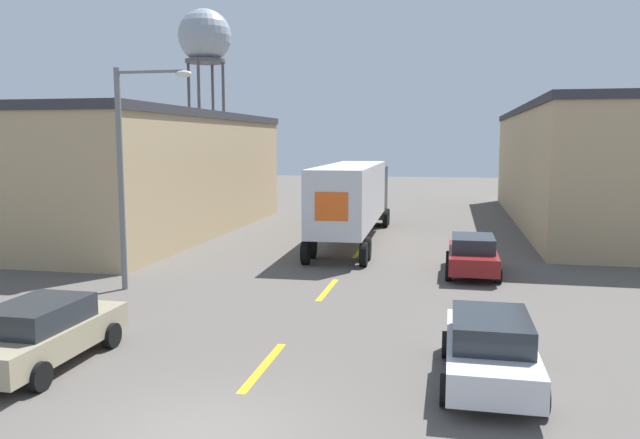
{
  "coord_description": "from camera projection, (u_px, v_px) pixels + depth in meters",
  "views": [
    {
      "loc": [
        4.01,
        -9.42,
        5.02
      ],
      "look_at": [
        -0.5,
        12.08,
        2.26
      ],
      "focal_mm": 35.0,
      "sensor_mm": 36.0,
      "label": 1
    }
  ],
  "objects": [
    {
      "name": "ground_plane",
      "position": [
        203.0,
        439.0,
        10.59
      ],
      "size": [
        160.0,
        160.0,
        0.0
      ],
      "primitive_type": "plane",
      "color": "#56514C"
    },
    {
      "name": "warehouse_left",
      "position": [
        121.0,
        172.0,
        34.68
      ],
      "size": [
        12.14,
        21.49,
        6.6
      ],
      "color": "tan",
      "rests_on": "ground_plane"
    },
    {
      "name": "parked_car_right_mid",
      "position": [
        473.0,
        254.0,
        23.65
      ],
      "size": [
        1.98,
        4.43,
        1.48
      ],
      "color": "maroon",
      "rests_on": "ground_plane"
    },
    {
      "name": "parked_car_left_near",
      "position": [
        42.0,
        332.0,
        13.99
      ],
      "size": [
        1.98,
        4.43,
        1.48
      ],
      "color": "tan",
      "rests_on": "ground_plane"
    },
    {
      "name": "parked_car_right_near",
      "position": [
        490.0,
        347.0,
        12.95
      ],
      "size": [
        1.98,
        4.43,
        1.48
      ],
      "color": "silver",
      "rests_on": "ground_plane"
    },
    {
      "name": "road_centerline",
      "position": [
        328.0,
        290.0,
        21.23
      ],
      "size": [
        0.2,
        18.06,
        0.01
      ],
      "color": "gold",
      "rests_on": "ground_plane"
    },
    {
      "name": "water_tower",
      "position": [
        205.0,
        40.0,
        58.69
      ],
      "size": [
        4.99,
        4.99,
        17.35
      ],
      "color": "#47474C",
      "rests_on": "ground_plane"
    },
    {
      "name": "semi_truck",
      "position": [
        355.0,
        195.0,
        31.45
      ],
      "size": [
        3.06,
        14.87,
        3.9
      ],
      "rotation": [
        0.0,
        0.0,
        0.03
      ],
      "color": "black",
      "rests_on": "ground_plane"
    },
    {
      "name": "street_lamp",
      "position": [
        130.0,
        161.0,
        20.71
      ],
      "size": [
        2.73,
        0.32,
        7.42
      ],
      "color": "slate",
      "rests_on": "ground_plane"
    },
    {
      "name": "warehouse_right",
      "position": [
        594.0,
        166.0,
        37.96
      ],
      "size": [
        9.35,
        28.29,
        7.07
      ],
      "color": "tan",
      "rests_on": "ground_plane"
    }
  ]
}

